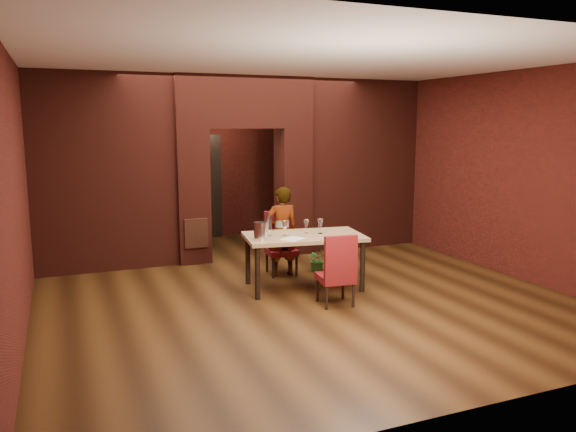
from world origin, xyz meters
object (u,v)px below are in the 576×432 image
object	(u,v)px
person_seated	(282,232)
water_bottle	(269,225)
dining_table	(304,261)
chair_near	(335,269)
wine_glass_b	(306,226)
wine_bucket	(261,231)
potted_plant	(317,259)
wine_glass_c	(320,226)
wine_glass_a	(285,228)
chair_far	(281,244)

from	to	relation	value
person_seated	water_bottle	distance (m)	0.80
dining_table	chair_near	distance (m)	0.87
wine_glass_b	wine_bucket	distance (m)	0.78
potted_plant	wine_glass_c	bearing A→B (deg)	-112.97
wine_glass_c	water_bottle	xyz separation A→B (m)	(-0.75, 0.13, 0.05)
dining_table	person_seated	bearing A→B (deg)	102.23
person_seated	wine_glass_c	xyz separation A→B (m)	(0.31, -0.75, 0.19)
person_seated	wine_bucket	xyz separation A→B (m)	(-0.64, -0.82, 0.21)
person_seated	wine_glass_b	distance (m)	0.70
chair_near	wine_glass_a	xyz separation A→B (m)	(-0.36, 0.90, 0.42)
dining_table	water_bottle	bearing A→B (deg)	174.07
water_bottle	chair_near	bearing A→B (deg)	-60.05
chair_far	person_seated	size ratio (longest dim) A/B	0.70
person_seated	wine_glass_a	bearing A→B (deg)	75.16
dining_table	water_bottle	world-z (taller)	water_bottle
chair_near	water_bottle	size ratio (longest dim) A/B	3.14
wine_glass_c	chair_near	bearing A→B (deg)	-101.97
wine_glass_c	potted_plant	world-z (taller)	wine_glass_c
chair_far	wine_bucket	world-z (taller)	wine_bucket
chair_far	wine_glass_a	bearing A→B (deg)	-103.14
chair_near	wine_glass_b	bearing A→B (deg)	-83.79
wine_bucket	water_bottle	size ratio (longest dim) A/B	0.79
dining_table	chair_far	world-z (taller)	chair_far
chair_near	wine_glass_a	distance (m)	1.06
dining_table	chair_near	bearing A→B (deg)	-76.17
wine_glass_b	wine_glass_c	xyz separation A→B (m)	(0.18, -0.10, 0.01)
wine_glass_c	wine_glass_b	bearing A→B (deg)	152.07
wine_bucket	chair_far	bearing A→B (deg)	53.43
dining_table	wine_glass_c	xyz separation A→B (m)	(0.26, -0.00, 0.51)
wine_bucket	potted_plant	bearing A→B (deg)	33.96
dining_table	wine_bucket	bearing A→B (deg)	-165.62
chair_near	potted_plant	bearing A→B (deg)	-101.15
wine_glass_c	wine_glass_a	bearing A→B (deg)	175.35
wine_glass_b	wine_glass_c	world-z (taller)	wine_glass_c
wine_glass_b	potted_plant	size ratio (longest dim) A/B	0.53
person_seated	wine_bucket	bearing A→B (deg)	55.64
wine_glass_c	water_bottle	size ratio (longest dim) A/B	0.70
dining_table	person_seated	distance (m)	0.82
dining_table	wine_glass_a	bearing A→B (deg)	-179.88
person_seated	wine_glass_a	size ratio (longest dim) A/B	6.53
person_seated	potted_plant	size ratio (longest dim) A/B	3.73
wine_bucket	wine_glass_c	bearing A→B (deg)	4.08
water_bottle	potted_plant	bearing A→B (deg)	31.58
person_seated	wine_glass_b	world-z (taller)	person_seated
dining_table	water_bottle	size ratio (longest dim) A/B	5.48
potted_plant	person_seated	bearing A→B (deg)	-176.23
wine_glass_b	person_seated	bearing A→B (deg)	101.01
wine_bucket	water_bottle	xyz separation A→B (m)	(0.20, 0.20, 0.03)
wine_glass_a	wine_glass_b	distance (m)	0.37
wine_glass_c	wine_bucket	world-z (taller)	wine_bucket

